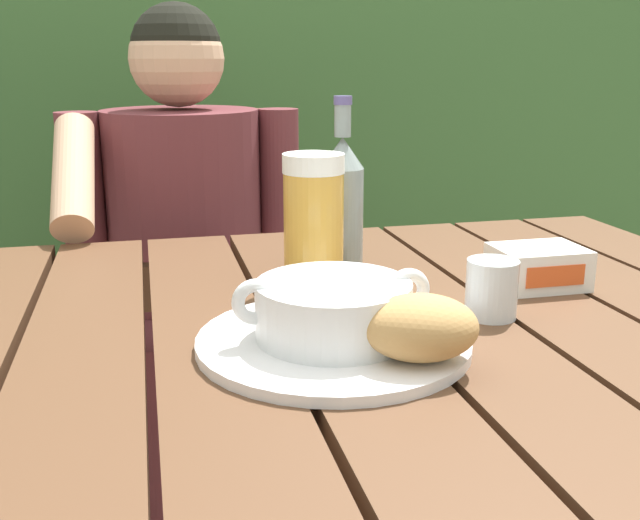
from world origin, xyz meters
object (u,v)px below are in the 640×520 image
soup_bowl (333,308)px  butter_tub (538,267)px  water_glass_small (492,289)px  chair_near_diner (186,315)px  serving_plate (333,341)px  table_knife (428,309)px  person_eating (186,246)px  beer_glass (314,221)px  beer_bottle (342,201)px  bread_roll (420,327)px

soup_bowl → butter_tub: bearing=24.1°
soup_bowl → water_glass_small: 0.21m
chair_near_diner → water_glass_small: (0.32, -0.93, 0.33)m
serving_plate → table_knife: serving_plate is taller
serving_plate → water_glass_small: size_ratio=4.19×
soup_bowl → water_glass_small: (0.21, 0.05, -0.01)m
chair_near_diner → table_knife: bearing=-74.3°
table_knife → person_eating: bearing=110.1°
person_eating → chair_near_diner: bearing=89.1°
soup_bowl → beer_glass: beer_glass is taller
beer_glass → beer_bottle: (0.06, 0.06, 0.01)m
water_glass_small → table_knife: bearing=153.7°
beer_glass → beer_bottle: size_ratio=0.72×
person_eating → butter_tub: person_eating is taller
chair_near_diner → butter_tub: 0.99m
bread_roll → butter_tub: bread_roll is taller
water_glass_small → beer_glass: bearing=135.9°
water_glass_small → table_knife: (-0.07, 0.03, -0.03)m
butter_tub → water_glass_small: bearing=-140.2°
chair_near_diner → water_glass_small: chair_near_diner is taller
chair_near_diner → beer_bottle: 0.82m
soup_bowl → beer_bottle: bearing=73.1°
soup_bowl → beer_glass: (0.03, 0.22, 0.05)m
beer_glass → table_knife: (0.11, -0.14, -0.09)m
soup_bowl → person_eating: bearing=98.3°
person_eating → water_glass_small: (0.32, -0.73, 0.11)m
bread_roll → beer_glass: beer_glass is taller
person_eating → butter_tub: (0.44, -0.63, 0.10)m
beer_glass → butter_tub: (0.30, -0.08, -0.06)m
chair_near_diner → person_eating: bearing=-90.9°
table_knife → soup_bowl: bearing=-150.4°
chair_near_diner → serving_plate: chair_near_diner is taller
chair_near_diner → water_glass_small: 1.04m
chair_near_diner → beer_glass: size_ratio=5.28×
serving_plate → beer_bottle: beer_bottle is taller
serving_plate → table_knife: size_ratio=1.76×
beer_bottle → table_knife: bearing=-74.9°
beer_glass → beer_bottle: beer_bottle is taller
person_eating → table_knife: 0.75m
water_glass_small → table_knife: size_ratio=0.42×
chair_near_diner → bread_roll: size_ratio=7.21×
soup_bowl → butter_tub: size_ratio=1.82×
serving_plate → soup_bowl: bearing=90.0°
beer_bottle → bread_roll: bearing=-92.9°
chair_near_diner → soup_bowl: bearing=-83.6°
person_eating → bread_roll: (0.18, -0.86, 0.12)m
soup_bowl → beer_glass: bearing=82.3°
chair_near_diner → serving_plate: 1.03m
person_eating → bread_roll: person_eating is taller
beer_glass → water_glass_small: size_ratio=2.55×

